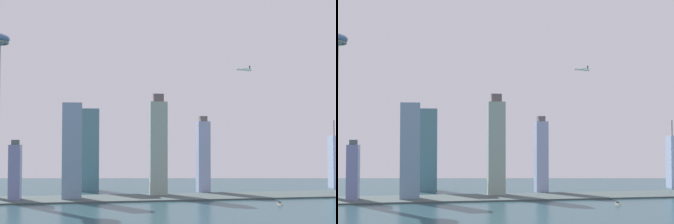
% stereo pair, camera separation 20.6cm
% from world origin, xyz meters
% --- Properties ---
extents(waterfront_pier, '(848.48, 73.37, 2.22)m').
position_xyz_m(waterfront_pier, '(0.00, 464.86, 1.11)').
color(waterfront_pier, '#424F4F').
rests_on(waterfront_pier, ground).
extents(skyscraper_0, '(15.10, 21.70, 81.78)m').
position_xyz_m(skyscraper_0, '(-227.15, 461.91, 38.85)').
color(skyscraper_0, '#7078A8').
rests_on(skyscraper_0, ground).
extents(skyscraper_1, '(14.03, 20.23, 112.45)m').
position_xyz_m(skyscraper_1, '(271.08, 545.78, 43.40)').
color(skyscraper_1, '#9CAECF').
rests_on(skyscraper_1, ground).
extents(skyscraper_2, '(24.66, 18.65, 147.54)m').
position_xyz_m(skyscraper_2, '(-31.28, 487.34, 70.19)').
color(skyscraper_2, '#91A69B').
rests_on(skyscraper_2, ground).
extents(skyscraper_3, '(18.21, 22.19, 116.53)m').
position_xyz_m(skyscraper_3, '(41.85, 516.68, 55.76)').
color(skyscraper_3, '#95A4CB').
rests_on(skyscraper_3, ground).
extents(skyscraper_5, '(26.30, 14.08, 131.99)m').
position_xyz_m(skyscraper_5, '(-152.83, 462.10, 65.99)').
color(skyscraper_5, '#718FAB').
rests_on(skyscraper_5, ground).
extents(skyscraper_6, '(27.44, 25.85, 129.03)m').
position_xyz_m(skyscraper_6, '(-128.33, 567.87, 64.51)').
color(skyscraper_6, slate).
rests_on(skyscraper_6, ground).
extents(boat_1, '(5.09, 7.93, 4.17)m').
position_xyz_m(boat_1, '(107.54, 374.56, 1.55)').
color(boat_1, beige).
rests_on(boat_1, ground).
extents(airplane, '(25.88, 24.00, 7.84)m').
position_xyz_m(airplane, '(92.19, 470.77, 183.66)').
color(airplane, silver).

